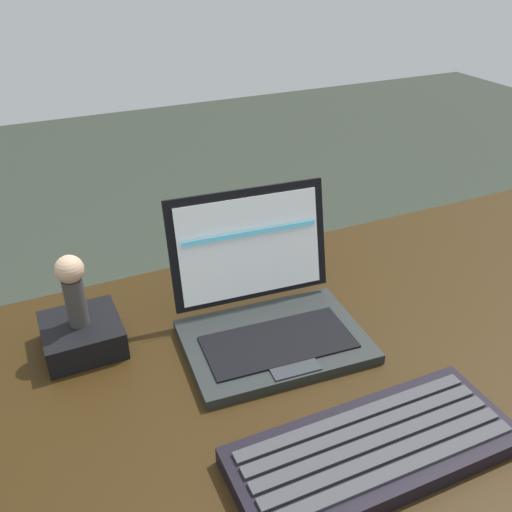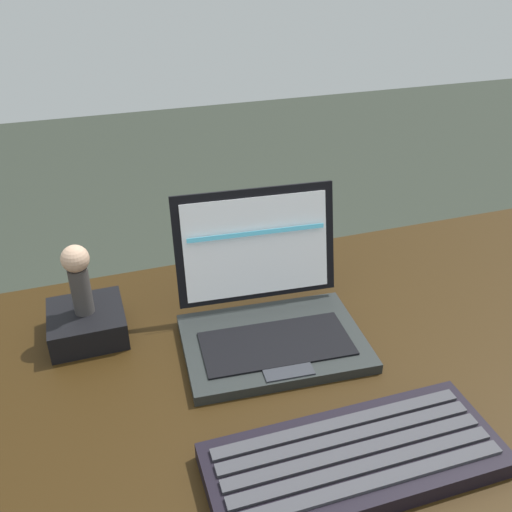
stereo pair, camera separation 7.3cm
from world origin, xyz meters
The scene contains 5 objects.
desk centered at (0.00, 0.00, 0.66)m, with size 1.48×0.70×0.73m.
laptop_front centered at (-0.07, 0.10, 0.77)m, with size 0.27×0.24×0.20m.
external_keyboard centered at (-0.05, -0.16, 0.75)m, with size 0.34×0.14×0.03m.
figurine_stand centered at (-0.32, 0.19, 0.75)m, with size 0.11×0.11×0.04m, color black.
figurine centered at (-0.32, 0.19, 0.84)m, with size 0.04×0.04×0.11m.
Camera 1 is at (-0.36, -0.50, 1.26)m, focal length 39.26 mm.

